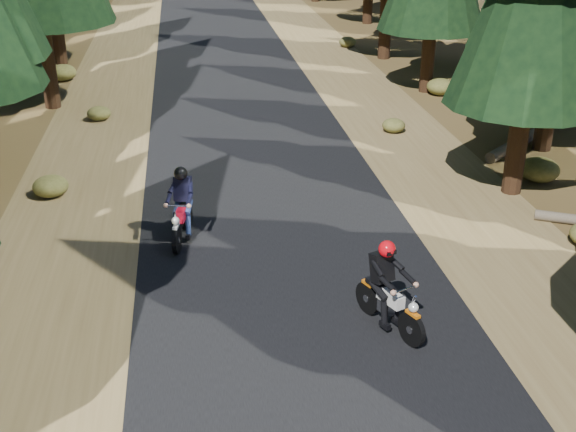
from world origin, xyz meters
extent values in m
plane|color=#453418|center=(0.00, 0.00, 0.00)|extent=(120.00, 120.00, 0.00)
cube|color=black|center=(0.00, 5.00, 0.01)|extent=(6.00, 100.00, 0.01)
cube|color=brown|center=(-4.60, 5.00, 0.00)|extent=(3.20, 100.00, 0.01)
cube|color=brown|center=(4.60, 5.00, 0.00)|extent=(3.20, 100.00, 0.01)
cylinder|color=black|center=(6.06, 4.48, 2.26)|extent=(0.48, 0.48, 4.52)
cylinder|color=black|center=(8.28, 7.39, 2.92)|extent=(0.53, 0.53, 5.84)
cylinder|color=black|center=(-6.35, 13.89, 2.86)|extent=(0.53, 0.53, 5.72)
cylinder|color=black|center=(6.98, 14.07, 2.25)|extent=(0.48, 0.48, 4.51)
cylinder|color=#4C4233|center=(8.53, 8.35, 0.16)|extent=(4.63, 4.02, 0.32)
ellipsoid|color=#474C1E|center=(-6.52, 17.70, 0.31)|extent=(1.04, 1.04, 0.62)
ellipsoid|color=#474C1E|center=(-5.24, 5.88, 0.26)|extent=(0.86, 0.86, 0.52)
ellipsoid|color=#474C1E|center=(-4.65, 12.14, 0.23)|extent=(0.76, 0.76, 0.45)
ellipsoid|color=#474C1E|center=(5.88, 22.32, 0.24)|extent=(0.81, 0.81, 0.48)
ellipsoid|color=#474C1E|center=(7.07, 5.10, 0.31)|extent=(1.02, 1.02, 0.61)
ellipsoid|color=#474C1E|center=(4.47, 9.55, 0.21)|extent=(0.71, 0.71, 0.43)
ellipsoid|color=#474C1E|center=(7.36, 13.54, 0.30)|extent=(1.00, 1.00, 0.60)
cube|color=black|center=(1.38, -0.98, 1.09)|extent=(0.42, 0.35, 0.52)
sphere|color=red|center=(1.38, -0.98, 1.48)|extent=(0.38, 0.38, 0.29)
cube|color=black|center=(-2.07, 2.95, 1.10)|extent=(0.40, 0.29, 0.52)
sphere|color=black|center=(-2.07, 2.95, 1.48)|extent=(0.35, 0.35, 0.29)
camera|label=1|loc=(-1.84, -11.13, 6.98)|focal=45.00mm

